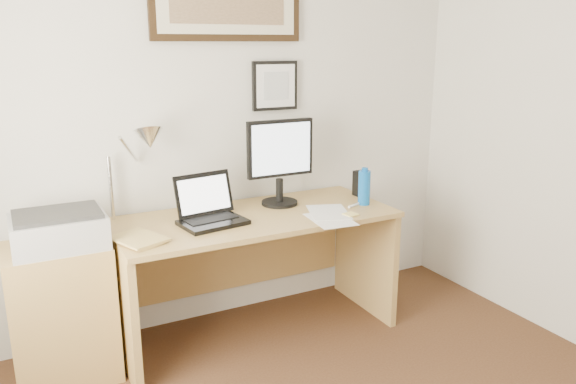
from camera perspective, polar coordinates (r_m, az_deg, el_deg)
wall_back at (r=3.40m, az=-8.38°, el=7.04°), size 3.50×0.02×2.50m
side_cabinet at (r=3.17m, az=-21.91°, el=-11.29°), size 0.50×0.40×0.73m
water_bottle at (r=3.44m, az=7.75°, el=0.44°), size 0.07×0.07×0.21m
bottle_cap at (r=3.41m, az=7.82°, el=2.30°), size 0.04×0.04×0.02m
speaker at (r=3.65m, az=7.29°, el=0.90°), size 0.08×0.07×0.16m
paper_sheet_a at (r=3.15m, az=4.32°, el=-2.79°), size 0.24×0.32×0.00m
paper_sheet_b at (r=3.28m, az=4.15°, el=-2.05°), size 0.31×0.37×0.00m
sticky_pad at (r=3.24m, az=6.38°, el=-2.27°), size 0.08×0.08×0.01m
marker_pen at (r=3.42m, az=6.91°, el=-1.29°), size 0.14×0.06×0.02m
book at (r=2.85m, az=-16.60°, el=-5.15°), size 0.29×0.33×0.02m
desk at (r=3.38m, az=-3.88°, el=-5.78°), size 1.60×0.70×0.75m
laptop at (r=3.11m, az=-7.96°, el=-2.03°), size 0.37×0.34×0.26m
lcd_monitor at (r=3.36m, az=-0.81°, el=3.47°), size 0.42×0.22×0.52m
printer at (r=2.98m, az=-22.26°, el=-3.58°), size 0.44×0.34×0.18m
desk_lamp at (r=3.12m, az=-14.29°, el=4.87°), size 0.29×0.27×0.53m
picture_small at (r=3.53m, az=-1.33°, el=10.74°), size 0.30×0.03×0.30m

